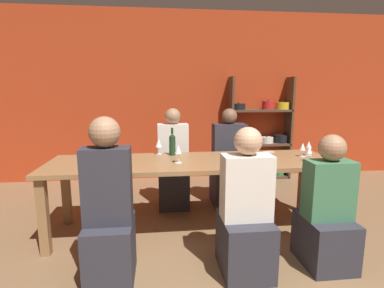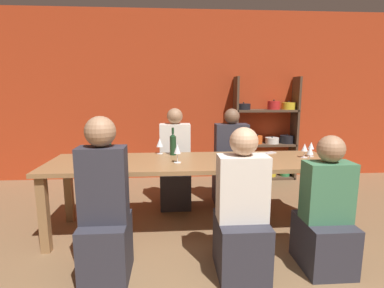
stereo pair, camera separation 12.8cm
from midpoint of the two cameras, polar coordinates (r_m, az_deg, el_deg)
The scene contains 18 objects.
wall_back_red at distance 4.97m, azimuth -1.15°, elevation 9.00°, with size 8.80×0.06×2.70m.
shelf_unit at distance 5.07m, azimuth 12.30°, elevation 1.80°, with size 1.02×0.30×1.67m.
dining_table at distance 3.04m, azimuth -1.00°, elevation -4.62°, with size 2.87×0.83×0.75m.
wine_bottle_green at distance 3.26m, azimuth -4.90°, elevation 0.01°, with size 0.07×0.07×0.30m.
wine_bottle_dark at distance 3.23m, azimuth -17.01°, elevation -0.47°, with size 0.07×0.07×0.32m.
wine_bottle_amber at distance 3.04m, azimuth -16.93°, elevation -1.16°, with size 0.07×0.07×0.32m.
wine_glass_empty_a at distance 3.33m, azimuth -7.44°, elevation 0.19°, with size 0.08×0.08×0.18m.
wine_glass_white_a at distance 3.14m, azimuth 20.33°, elevation -1.12°, with size 0.06×0.06×0.16m.
wine_glass_red_a at distance 3.36m, azimuth 19.31°, elevation -0.57°, with size 0.07×0.07×0.15m.
wine_glass_red_b at distance 2.86m, azimuth -15.85°, elevation -1.84°, with size 0.08×0.08×0.16m.
wine_glass_red_c at distance 3.45m, azimuth 20.36°, elevation -0.25°, with size 0.07×0.07×0.16m.
wine_glass_empty_b at distance 2.90m, azimuth -3.92°, elevation -1.06°, with size 0.07×0.07×0.19m.
cell_phone at distance 3.49m, azimuth 13.21°, elevation -1.53°, with size 0.16×0.14×0.01m.
person_near_a at distance 2.75m, azimuth 22.99°, elevation -12.81°, with size 0.37×0.47×1.11m.
person_far_a at distance 3.85m, azimuth 5.98°, elevation -4.94°, with size 0.40×0.50×1.23m.
person_near_b at distance 2.42m, azimuth -17.03°, elevation -13.72°, with size 0.35×0.44×1.27m.
person_far_b at distance 3.78m, azimuth -4.56°, elevation -5.08°, with size 0.37×0.47×1.24m.
person_near_c at distance 2.47m, azimuth 8.64°, elevation -14.13°, with size 0.38×0.48×1.18m.
Camera 1 is at (-0.53, -1.11, 1.44)m, focal length 28.00 mm.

